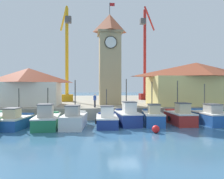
# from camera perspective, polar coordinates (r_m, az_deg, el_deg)

# --- Properties ---
(ground_plane) EXTENTS (300.00, 300.00, 0.00)m
(ground_plane) POSITION_cam_1_polar(r_m,az_deg,el_deg) (18.16, 3.04, -11.38)
(ground_plane) COLOR #386689
(quay_wharf) EXTENTS (120.00, 40.00, 1.37)m
(quay_wharf) POSITION_cam_1_polar(r_m,az_deg,el_deg) (45.03, -2.59, -3.38)
(quay_wharf) COLOR #9E937F
(quay_wharf) RESTS_ON ground
(fishing_boat_left_outer) EXTENTS (2.61, 4.45, 3.66)m
(fishing_boat_left_outer) POSITION_cam_1_polar(r_m,az_deg,el_deg) (22.20, -23.79, -7.49)
(fishing_boat_left_outer) COLOR #2356A8
(fishing_boat_left_outer) RESTS_ON ground
(fishing_boat_left_inner) EXTENTS (2.35, 5.00, 3.72)m
(fishing_boat_left_inner) POSITION_cam_1_polar(r_m,az_deg,el_deg) (21.33, -16.65, -7.56)
(fishing_boat_left_inner) COLOR #237A4C
(fishing_boat_left_inner) RESTS_ON ground
(fishing_boat_mid_left) EXTENTS (2.48, 4.57, 4.46)m
(fishing_boat_mid_left) POSITION_cam_1_polar(r_m,az_deg,el_deg) (20.81, -9.88, -7.72)
(fishing_boat_mid_left) COLOR silver
(fishing_boat_mid_left) RESTS_ON ground
(fishing_boat_center) EXTENTS (2.18, 4.19, 3.59)m
(fishing_boat_center) POSITION_cam_1_polar(r_m,az_deg,el_deg) (21.01, -1.38, -7.84)
(fishing_boat_center) COLOR navy
(fishing_boat_center) RESTS_ON ground
(fishing_boat_mid_right) EXTENTS (2.25, 4.40, 4.62)m
(fishing_boat_mid_right) POSITION_cam_1_polar(r_m,az_deg,el_deg) (22.06, 4.10, -7.08)
(fishing_boat_mid_right) COLOR navy
(fishing_boat_mid_right) RESTS_ON ground
(fishing_boat_right_inner) EXTENTS (2.48, 4.79, 4.36)m
(fishing_boat_right_inner) POSITION_cam_1_polar(r_m,az_deg,el_deg) (22.59, 10.59, -7.08)
(fishing_boat_right_inner) COLOR #2356A8
(fishing_boat_right_inner) RESTS_ON ground
(fishing_boat_right_outer) EXTENTS (2.07, 4.38, 4.46)m
(fishing_boat_right_outer) POSITION_cam_1_polar(r_m,az_deg,el_deg) (23.49, 17.28, -6.76)
(fishing_boat_right_outer) COLOR #AD2823
(fishing_boat_right_outer) RESTS_ON ground
(fishing_boat_far_right) EXTENTS (2.32, 5.12, 4.13)m
(fishing_boat_far_right) POSITION_cam_1_polar(r_m,az_deg,el_deg) (24.78, 23.80, -6.45)
(fishing_boat_far_right) COLOR #2356A8
(fishing_boat_far_right) RESTS_ON ground
(clock_tower) EXTENTS (3.38, 3.38, 14.27)m
(clock_tower) POSITION_cam_1_polar(r_m,az_deg,el_deg) (30.92, -0.61, 8.61)
(clock_tower) COLOR tan
(clock_tower) RESTS_ON quay_wharf
(warehouse_left) EXTENTS (8.42, 6.54, 5.00)m
(warehouse_left) POSITION_cam_1_polar(r_m,az_deg,el_deg) (31.43, -20.96, 0.82)
(warehouse_left) COLOR silver
(warehouse_left) RESTS_ON quay_wharf
(warehouse_right) EXTENTS (13.10, 6.21, 5.81)m
(warehouse_right) POSITION_cam_1_polar(r_m,az_deg,el_deg) (32.25, 21.13, 1.53)
(warehouse_right) COLOR #E5D17A
(warehouse_right) RESTS_ON quay_wharf
(port_crane_near) EXTENTS (4.88, 7.14, 18.41)m
(port_crane_near) POSITION_cam_1_polar(r_m,az_deg,el_deg) (43.81, 8.61, 6.45)
(port_crane_near) COLOR maroon
(port_crane_near) RESTS_ON quay_wharf
(port_crane_far) EXTENTS (2.91, 7.98, 16.42)m
(port_crane_far) POSITION_cam_1_polar(r_m,az_deg,el_deg) (38.52, -11.74, 6.13)
(port_crane_far) COLOR #976E11
(port_crane_far) RESTS_ON quay_wharf
(mooring_buoy) EXTENTS (0.64, 0.64, 0.64)m
(mooring_buoy) POSITION_cam_1_polar(r_m,az_deg,el_deg) (18.59, 11.36, -10.11)
(mooring_buoy) COLOR red
(mooring_buoy) RESTS_ON ground
(dock_worker_near_tower) EXTENTS (0.34, 0.22, 1.62)m
(dock_worker_near_tower) POSITION_cam_1_polar(r_m,az_deg,el_deg) (26.15, -4.50, -2.84)
(dock_worker_near_tower) COLOR #33333D
(dock_worker_near_tower) RESTS_ON quay_wharf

